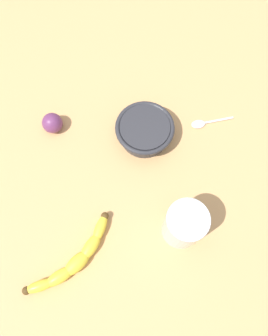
{
  "coord_description": "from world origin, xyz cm",
  "views": [
    {
      "loc": [
        0.31,
        22.76,
        79.67
      ],
      "look_at": [
        0.09,
        -4.38,
        5.0
      ],
      "focal_mm": 35.4,
      "sensor_mm": 36.0,
      "label": 1
    }
  ],
  "objects_px": {
    "banana": "(76,260)",
    "ceramic_bowl": "(146,131)",
    "teaspoon": "(202,124)",
    "smoothie_glass": "(185,225)",
    "plum_fruit": "(54,123)"
  },
  "relations": [
    {
      "from": "banana",
      "to": "ceramic_bowl",
      "type": "bearing_deg",
      "value": 18.25
    },
    {
      "from": "ceramic_bowl",
      "to": "teaspoon",
      "type": "relative_size",
      "value": 1.29
    },
    {
      "from": "ceramic_bowl",
      "to": "banana",
      "type": "bearing_deg",
      "value": 62.45
    },
    {
      "from": "smoothie_glass",
      "to": "ceramic_bowl",
      "type": "height_order",
      "value": "smoothie_glass"
    },
    {
      "from": "teaspoon",
      "to": "ceramic_bowl",
      "type": "bearing_deg",
      "value": 1.05
    },
    {
      "from": "banana",
      "to": "plum_fruit",
      "type": "bearing_deg",
      "value": 57.92
    },
    {
      "from": "smoothie_glass",
      "to": "teaspoon",
      "type": "height_order",
      "value": "smoothie_glass"
    },
    {
      "from": "smoothie_glass",
      "to": "teaspoon",
      "type": "bearing_deg",
      "value": -103.97
    },
    {
      "from": "smoothie_glass",
      "to": "plum_fruit",
      "type": "distance_m",
      "value": 0.41
    },
    {
      "from": "plum_fruit",
      "to": "banana",
      "type": "bearing_deg",
      "value": 102.12
    },
    {
      "from": "ceramic_bowl",
      "to": "teaspoon",
      "type": "xyz_separation_m",
      "value": [
        -0.15,
        -0.03,
        -0.03
      ]
    },
    {
      "from": "smoothie_glass",
      "to": "ceramic_bowl",
      "type": "bearing_deg",
      "value": -71.72
    },
    {
      "from": "ceramic_bowl",
      "to": "plum_fruit",
      "type": "bearing_deg",
      "value": -6.35
    },
    {
      "from": "banana",
      "to": "plum_fruit",
      "type": "xyz_separation_m",
      "value": [
        0.07,
        -0.33,
        0.01
      ]
    },
    {
      "from": "banana",
      "to": "teaspoon",
      "type": "relative_size",
      "value": 1.64
    }
  ]
}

